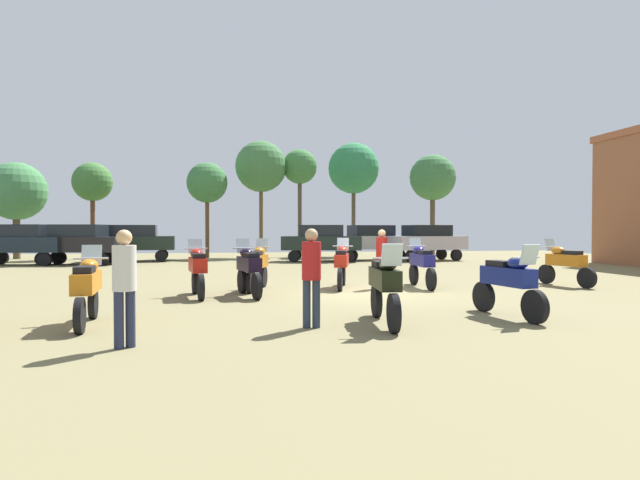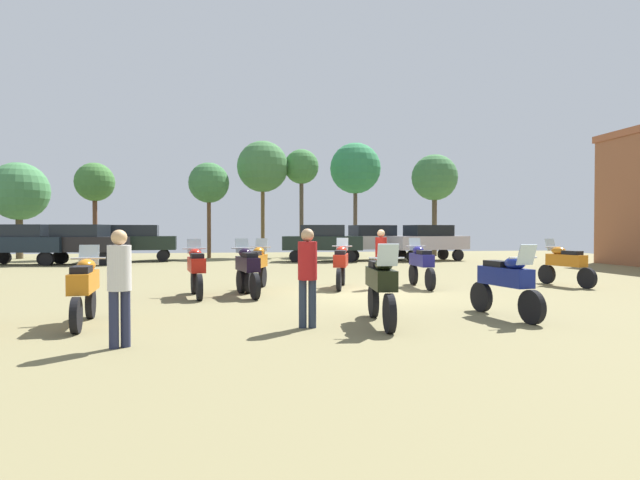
{
  "view_description": "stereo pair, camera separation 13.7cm",
  "coord_description": "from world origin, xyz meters",
  "px_view_note": "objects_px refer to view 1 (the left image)",
  "views": [
    {
      "loc": [
        -3.59,
        -13.91,
        1.76
      ],
      "look_at": [
        -0.58,
        4.54,
        1.39
      ],
      "focal_mm": 29.12,
      "sensor_mm": 36.0,
      "label": 1
    },
    {
      "loc": [
        -3.45,
        -13.93,
        1.76
      ],
      "look_at": [
        -0.58,
        4.54,
        1.39
      ],
      "focal_mm": 29.12,
      "sensor_mm": 36.0,
      "label": 2
    }
  ],
  "objects_px": {
    "motorcycle_7": "(257,265)",
    "car_6": "(427,240)",
    "tree_7": "(300,168)",
    "motorcycle_3": "(565,263)",
    "tree_8": "(16,192)",
    "motorcycle_12": "(422,263)",
    "car_3": "(23,241)",
    "tree_3": "(433,178)",
    "tree_6": "(354,169)",
    "motorcycle_1": "(508,281)",
    "car_5": "(134,240)",
    "car_2": "(371,240)",
    "tree_4": "(261,167)",
    "person_3": "(382,254)",
    "motorcycle_5": "(342,263)",
    "car_1": "(321,240)",
    "tree_1": "(207,183)",
    "motorcycle_6": "(385,284)",
    "person_1": "(311,270)",
    "motorcycle_10": "(198,269)",
    "motorcycle_2": "(249,268)",
    "motorcycle_8": "(87,286)",
    "person_2": "(124,279)",
    "car_4": "(79,241)",
    "tree_5": "(92,183)"
  },
  "relations": [
    {
      "from": "person_1",
      "to": "car_6",
      "type": "bearing_deg",
      "value": -107.25
    },
    {
      "from": "motorcycle_12",
      "to": "tree_1",
      "type": "height_order",
      "value": "tree_1"
    },
    {
      "from": "car_4",
      "to": "tree_1",
      "type": "distance_m",
      "value": 8.56
    },
    {
      "from": "motorcycle_12",
      "to": "motorcycle_3",
      "type": "bearing_deg",
      "value": -1.99
    },
    {
      "from": "motorcycle_10",
      "to": "person_3",
      "type": "distance_m",
      "value": 5.42
    },
    {
      "from": "motorcycle_1",
      "to": "motorcycle_6",
      "type": "height_order",
      "value": "motorcycle_6"
    },
    {
      "from": "motorcycle_2",
      "to": "motorcycle_8",
      "type": "bearing_deg",
      "value": -142.58
    },
    {
      "from": "tree_7",
      "to": "motorcycle_3",
      "type": "bearing_deg",
      "value": -72.7
    },
    {
      "from": "car_3",
      "to": "motorcycle_3",
      "type": "bearing_deg",
      "value": -113.85
    },
    {
      "from": "motorcycle_7",
      "to": "person_2",
      "type": "height_order",
      "value": "person_2"
    },
    {
      "from": "motorcycle_10",
      "to": "car_5",
      "type": "xyz_separation_m",
      "value": [
        -4.54,
        16.01,
        0.44
      ]
    },
    {
      "from": "car_4",
      "to": "person_1",
      "type": "height_order",
      "value": "car_4"
    },
    {
      "from": "person_2",
      "to": "tree_5",
      "type": "relative_size",
      "value": 0.3
    },
    {
      "from": "tree_6",
      "to": "tree_1",
      "type": "bearing_deg",
      "value": -169.72
    },
    {
      "from": "tree_7",
      "to": "motorcycle_5",
      "type": "bearing_deg",
      "value": -93.15
    },
    {
      "from": "motorcycle_12",
      "to": "tree_6",
      "type": "bearing_deg",
      "value": 85.26
    },
    {
      "from": "motorcycle_6",
      "to": "tree_7",
      "type": "distance_m",
      "value": 25.03
    },
    {
      "from": "motorcycle_6",
      "to": "tree_4",
      "type": "xyz_separation_m",
      "value": [
        -1.07,
        24.29,
        5.02
      ]
    },
    {
      "from": "motorcycle_3",
      "to": "motorcycle_6",
      "type": "relative_size",
      "value": 0.92
    },
    {
      "from": "motorcycle_1",
      "to": "car_5",
      "type": "relative_size",
      "value": 0.49
    },
    {
      "from": "motorcycle_8",
      "to": "tree_7",
      "type": "xyz_separation_m",
      "value": [
        6.81,
        23.68,
        5.05
      ]
    },
    {
      "from": "motorcycle_7",
      "to": "car_2",
      "type": "height_order",
      "value": "car_2"
    },
    {
      "from": "person_2",
      "to": "person_3",
      "type": "relative_size",
      "value": 1.0
    },
    {
      "from": "car_6",
      "to": "tree_6",
      "type": "height_order",
      "value": "tree_6"
    },
    {
      "from": "tree_7",
      "to": "tree_8",
      "type": "bearing_deg",
      "value": -179.3
    },
    {
      "from": "motorcycle_7",
      "to": "tree_6",
      "type": "bearing_deg",
      "value": 84.93
    },
    {
      "from": "motorcycle_7",
      "to": "tree_7",
      "type": "xyz_separation_m",
      "value": [
        3.53,
        18.61,
        5.03
      ]
    },
    {
      "from": "motorcycle_10",
      "to": "car_6",
      "type": "distance_m",
      "value": 18.24
    },
    {
      "from": "car_1",
      "to": "tree_1",
      "type": "bearing_deg",
      "value": 65.01
    },
    {
      "from": "person_1",
      "to": "tree_1",
      "type": "bearing_deg",
      "value": -73.44
    },
    {
      "from": "person_2",
      "to": "car_6",
      "type": "bearing_deg",
      "value": -152.31
    },
    {
      "from": "motorcycle_5",
      "to": "person_3",
      "type": "distance_m",
      "value": 1.23
    },
    {
      "from": "tree_3",
      "to": "tree_4",
      "type": "bearing_deg",
      "value": 176.62
    },
    {
      "from": "tree_1",
      "to": "tree_4",
      "type": "relative_size",
      "value": 0.79
    },
    {
      "from": "motorcycle_2",
      "to": "tree_7",
      "type": "height_order",
      "value": "tree_7"
    },
    {
      "from": "motorcycle_2",
      "to": "tree_3",
      "type": "relative_size",
      "value": 0.31
    },
    {
      "from": "tree_3",
      "to": "tree_4",
      "type": "height_order",
      "value": "tree_4"
    },
    {
      "from": "person_3",
      "to": "motorcycle_8",
      "type": "bearing_deg",
      "value": 22.42
    },
    {
      "from": "motorcycle_7",
      "to": "motorcycle_8",
      "type": "bearing_deg",
      "value": -107.31
    },
    {
      "from": "motorcycle_7",
      "to": "car_1",
      "type": "distance_m",
      "value": 13.58
    },
    {
      "from": "tree_4",
      "to": "tree_6",
      "type": "bearing_deg",
      "value": 7.09
    },
    {
      "from": "motorcycle_5",
      "to": "tree_6",
      "type": "relative_size",
      "value": 0.29
    },
    {
      "from": "car_2",
      "to": "tree_4",
      "type": "bearing_deg",
      "value": 44.48
    },
    {
      "from": "car_3",
      "to": "tree_3",
      "type": "distance_m",
      "value": 24.21
    },
    {
      "from": "person_3",
      "to": "tree_6",
      "type": "height_order",
      "value": "tree_6"
    },
    {
      "from": "tree_3",
      "to": "tree_8",
      "type": "relative_size",
      "value": 1.17
    },
    {
      "from": "motorcycle_1",
      "to": "car_5",
      "type": "bearing_deg",
      "value": -70.87
    },
    {
      "from": "car_6",
      "to": "motorcycle_3",
      "type": "bearing_deg",
      "value": 165.72
    },
    {
      "from": "motorcycle_7",
      "to": "car_6",
      "type": "relative_size",
      "value": 0.48
    },
    {
      "from": "motorcycle_10",
      "to": "car_1",
      "type": "height_order",
      "value": "car_1"
    }
  ]
}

